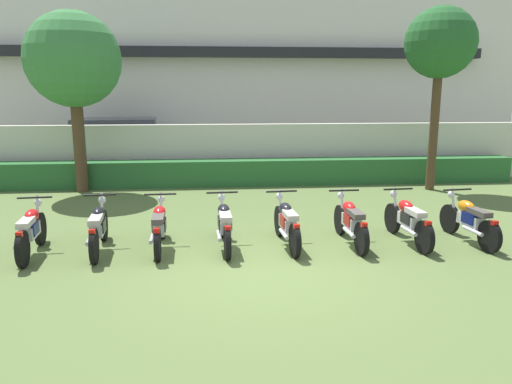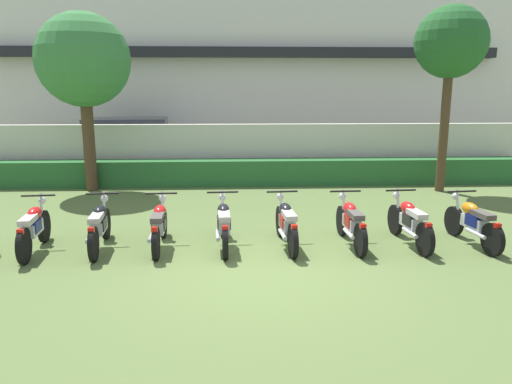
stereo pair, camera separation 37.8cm
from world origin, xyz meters
name	(u,v)px [view 2 (the right image)]	position (x,y,z in m)	size (l,w,h in m)	color
ground	(260,269)	(0.00, 0.00, 0.00)	(60.00, 60.00, 0.00)	#566B38
building	(241,63)	(0.00, 14.20, 3.95)	(22.31, 6.50, 7.89)	silver
compound_wall	(246,153)	(0.00, 7.81, 0.90)	(21.20, 0.30, 1.79)	beige
hedge_row	(247,172)	(0.00, 7.11, 0.39)	(16.96, 0.70, 0.77)	#28602D
parked_car	(132,146)	(-3.89, 9.51, 0.94)	(4.62, 2.34, 1.89)	silver
tree_near_inspector	(83,61)	(-4.50, 6.56, 3.61)	(2.58, 2.58, 4.94)	#4C3823
tree_far_side	(451,44)	(5.50, 5.94, 4.05)	(1.95, 1.95, 5.09)	#4C3823
motorcycle_in_row_0	(34,228)	(-4.00, 1.05, 0.45)	(0.60, 1.83, 0.96)	black
motorcycle_in_row_1	(99,226)	(-2.87, 1.16, 0.45)	(0.60, 1.89, 0.96)	black
motorcycle_in_row_2	(159,225)	(-1.79, 1.19, 0.44)	(0.60, 1.87, 0.94)	black
motorcycle_in_row_3	(224,224)	(-0.61, 1.17, 0.45)	(0.60, 1.90, 0.96)	black
motorcycle_in_row_4	(286,223)	(0.55, 1.16, 0.45)	(0.60, 1.90, 0.96)	black
motorcycle_in_row_5	(351,222)	(1.76, 1.16, 0.45)	(0.60, 1.88, 0.96)	black
motorcycle_in_row_6	(410,221)	(2.87, 1.15, 0.45)	(0.60, 1.93, 0.96)	black
motorcycle_in_row_7	(473,222)	(4.04, 1.06, 0.44)	(0.60, 1.83, 0.95)	black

